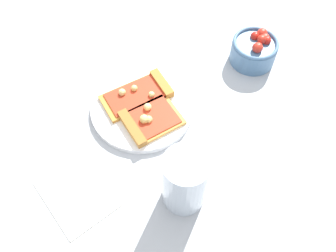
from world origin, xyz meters
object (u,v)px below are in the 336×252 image
(soda_glass, at_px, (185,182))
(paper_napkin, at_px, (77,193))
(pizza_slice_far, at_px, (148,120))
(salad_bowl, at_px, (254,50))
(pizza_slice_near, at_px, (140,93))
(plate, at_px, (142,108))

(soda_glass, xyz_separation_m, paper_napkin, (-0.12, -0.16, -0.06))
(pizza_slice_far, relative_size, salad_bowl, 1.12)
(salad_bowl, xyz_separation_m, paper_napkin, (0.07, -0.50, -0.03))
(soda_glass, height_order, paper_napkin, soda_glass)
(pizza_slice_near, height_order, soda_glass, soda_glass)
(paper_napkin, bearing_deg, plate, 114.79)
(plate, relative_size, paper_napkin, 1.54)
(pizza_slice_far, bearing_deg, pizza_slice_near, 159.84)
(pizza_slice_far, height_order, salad_bowl, salad_bowl)
(soda_glass, bearing_deg, pizza_slice_near, 167.02)
(pizza_slice_near, bearing_deg, soda_glass, -12.98)
(salad_bowl, bearing_deg, paper_napkin, -81.87)
(pizza_slice_near, relative_size, pizza_slice_far, 1.29)
(pizza_slice_near, relative_size, soda_glass, 1.12)
(pizza_slice_near, relative_size, salad_bowl, 1.45)
(plate, xyz_separation_m, pizza_slice_near, (-0.03, 0.01, 0.01))
(plate, xyz_separation_m, pizza_slice_far, (0.04, -0.01, 0.01))
(pizza_slice_near, bearing_deg, pizza_slice_far, -20.16)
(pizza_slice_far, relative_size, paper_napkin, 0.82)
(pizza_slice_near, height_order, paper_napkin, pizza_slice_near)
(plate, bearing_deg, pizza_slice_far, -16.06)
(soda_glass, relative_size, paper_napkin, 0.94)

